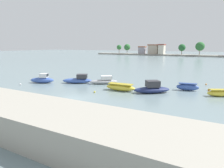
{
  "coord_description": "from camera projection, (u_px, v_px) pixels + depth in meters",
  "views": [
    {
      "loc": [
        15.26,
        -18.69,
        6.81
      ],
      "look_at": [
        1.35,
        7.88,
        0.62
      ],
      "focal_mm": 30.41,
      "sensor_mm": 36.0,
      "label": 1
    }
  ],
  "objects": [
    {
      "name": "moored_boat_2",
      "position": [
        104.0,
        81.0,
        33.78
      ],
      "size": [
        5.0,
        4.06,
        1.44
      ],
      "rotation": [
        0.0,
        0.0,
        0.59
      ],
      "color": "#9E9EA3",
      "rests_on": "ground"
    },
    {
      "name": "mooring_buoy_1",
      "position": [
        209.0,
        90.0,
        28.56
      ],
      "size": [
        0.37,
        0.37,
        0.37
      ],
      "primitive_type": "sphere",
      "color": "orange",
      "rests_on": "ground"
    },
    {
      "name": "distant_shoreline",
      "position": [
        184.0,
        51.0,
        118.18
      ],
      "size": [
        121.87,
        8.21,
        8.77
      ],
      "color": "gray",
      "rests_on": "ground"
    },
    {
      "name": "moored_boat_3",
      "position": [
        120.0,
        87.0,
        28.79
      ],
      "size": [
        4.71,
        1.54,
        1.07
      ],
      "rotation": [
        0.0,
        0.0,
        0.03
      ],
      "color": "yellow",
      "rests_on": "ground"
    },
    {
      "name": "seawall_embankment",
      "position": [
        7.0,
        112.0,
        16.35
      ],
      "size": [
        75.72,
        5.33,
        2.27
      ],
      "primitive_type": "cube",
      "color": "#9E998C",
      "rests_on": "ground"
    },
    {
      "name": "ground_plane",
      "position": [
        75.0,
        99.0,
        24.52
      ],
      "size": [
        400.0,
        400.0,
        0.0
      ],
      "primitive_type": "plane",
      "color": "slate"
    },
    {
      "name": "mooring_buoy_0",
      "position": [
        20.0,
        84.0,
        32.82
      ],
      "size": [
        0.28,
        0.28,
        0.28
      ],
      "primitive_type": "sphere",
      "color": "white",
      "rests_on": "ground"
    },
    {
      "name": "mooring_buoy_2",
      "position": [
        95.0,
        92.0,
        27.51
      ],
      "size": [
        0.26,
        0.26,
        0.26
      ],
      "primitive_type": "sphere",
      "color": "yellow",
      "rests_on": "ground"
    },
    {
      "name": "moored_boat_0",
      "position": [
        42.0,
        80.0,
        34.6
      ],
      "size": [
        4.58,
        3.12,
        1.74
      ],
      "rotation": [
        0.0,
        0.0,
        0.41
      ],
      "color": "#3856A8",
      "rests_on": "ground"
    },
    {
      "name": "mooring_buoy_4",
      "position": [
        111.0,
        79.0,
        37.94
      ],
      "size": [
        0.35,
        0.35,
        0.35
      ],
      "primitive_type": "sphere",
      "color": "orange",
      "rests_on": "ground"
    },
    {
      "name": "moored_boat_4",
      "position": [
        152.0,
        88.0,
        27.39
      ],
      "size": [
        5.35,
        4.53,
        1.8
      ],
      "rotation": [
        0.0,
        0.0,
        0.62
      ],
      "color": "navy",
      "rests_on": "ground"
    },
    {
      "name": "moored_boat_1",
      "position": [
        78.0,
        80.0,
        34.36
      ],
      "size": [
        5.44,
        3.86,
        1.65
      ],
      "rotation": [
        0.0,
        0.0,
        0.47
      ],
      "color": "#3856A8",
      "rests_on": "ground"
    },
    {
      "name": "mooring_buoy_3",
      "position": [
        206.0,
        84.0,
        32.89
      ],
      "size": [
        0.25,
        0.25,
        0.25
      ],
      "primitive_type": "sphere",
      "color": "orange",
      "rests_on": "ground"
    },
    {
      "name": "moored_boat_6",
      "position": [
        220.0,
        93.0,
        25.55
      ],
      "size": [
        3.55,
        2.43,
        0.96
      ],
      "rotation": [
        0.0,
        0.0,
        0.45
      ],
      "color": "yellow",
      "rests_on": "ground"
    },
    {
      "name": "moored_boat_5",
      "position": [
        187.0,
        87.0,
        28.83
      ],
      "size": [
        3.34,
        1.43,
        1.12
      ],
      "rotation": [
        0.0,
        0.0,
        0.16
      ],
      "color": "#3856A8",
      "rests_on": "ground"
    }
  ]
}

